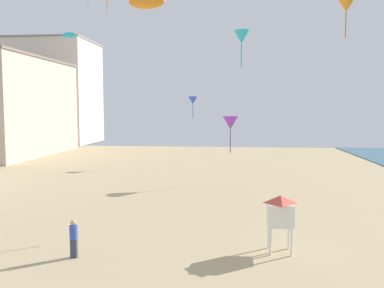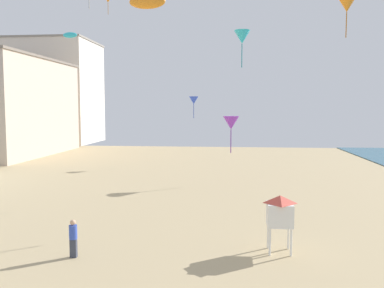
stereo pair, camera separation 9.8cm
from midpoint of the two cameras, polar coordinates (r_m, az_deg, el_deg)
The scene contains 9 objects.
boardwalk_hotel_far at distance 79.44m, azimuth -18.83°, elevation 6.85°, with size 15.53×13.27×18.43m.
kite_flyer at distance 18.47m, azimuth -16.12°, elevation -12.29°, with size 0.34×0.34×1.64m.
lifeguard_stand at distance 18.55m, azimuth 12.32°, elevation -9.18°, with size 1.10×1.10×2.55m.
kite_cyan_delta at distance 33.67m, azimuth 7.10°, elevation 14.60°, with size 1.28×1.28×2.91m.
kite_cyan_parafoil at distance 42.92m, azimuth -16.61°, elevation 14.39°, with size 1.42×0.39×0.55m.
kite_blue_delta at distance 46.76m, azimuth 0.30°, elevation 6.11°, with size 1.09×1.09×2.47m.
kite_orange_delta_2 at distance 31.05m, azimuth 20.93°, elevation 17.70°, with size 1.17×1.17×2.67m.
kite_purple_delta at distance 34.72m, azimuth 5.56°, elevation 2.95°, with size 1.38×1.38×3.13m.
kite_orange_parafoil at distance 33.07m, azimuth -6.18°, elevation 19.17°, with size 2.79×0.78×1.09m.
Camera 2 is at (5.82, -6.61, 6.36)m, focal length 38.15 mm.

